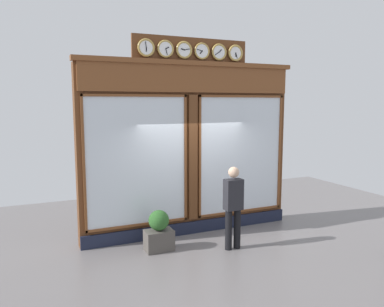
% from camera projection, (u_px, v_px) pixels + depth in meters
% --- Properties ---
extents(ground_plane, '(14.00, 14.00, 0.00)m').
position_uv_depth(ground_plane, '(262.00, 287.00, 6.14)').
color(ground_plane, slate).
extents(shop_facade, '(5.03, 0.42, 4.33)m').
position_uv_depth(shop_facade, '(190.00, 147.00, 8.53)').
color(shop_facade, '#5B3319').
rests_on(shop_facade, ground_plane).
extents(pedestrian, '(0.36, 0.22, 1.69)m').
position_uv_depth(pedestrian, '(233.00, 204.00, 7.63)').
color(pedestrian, black).
rests_on(pedestrian, ground_plane).
extents(planter_box, '(0.56, 0.36, 0.42)m').
position_uv_depth(planter_box, '(159.00, 240.00, 7.64)').
color(planter_box, '#4C4742').
rests_on(planter_box, ground_plane).
extents(planter_shrub, '(0.41, 0.41, 0.41)m').
position_uv_depth(planter_shrub, '(159.00, 220.00, 7.58)').
color(planter_shrub, '#285623').
rests_on(planter_shrub, planter_box).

